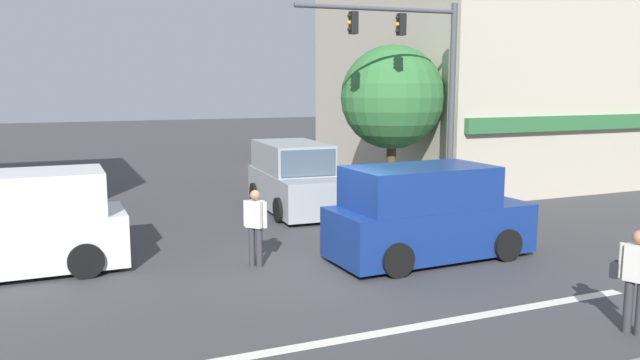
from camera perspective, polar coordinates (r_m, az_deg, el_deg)
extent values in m
plane|color=#3D3D3F|center=(13.38, 0.57, -8.16)|extent=(120.00, 120.00, 0.00)
cube|color=silver|center=(10.45, 8.53, -13.16)|extent=(9.00, 0.24, 0.01)
cube|color=#B7AD99|center=(27.80, 14.38, 11.20)|extent=(10.26, 11.53, 10.47)
cube|color=#2D6638|center=(23.41, 22.91, 4.86)|extent=(9.74, 0.24, 0.50)
cylinder|color=#4C3823|center=(20.97, 6.52, 1.01)|extent=(0.32, 0.32, 2.21)
sphere|color=#337038|center=(20.79, 6.63, 7.53)|extent=(3.41, 3.41, 3.41)
cylinder|color=#47474C|center=(18.79, 11.92, 6.11)|extent=(0.18, 0.18, 6.20)
cylinder|color=#47474C|center=(17.78, 5.32, 15.33)|extent=(4.80, 0.46, 0.12)
cube|color=black|center=(18.05, 7.45, 13.92)|extent=(0.22, 0.25, 0.60)
sphere|color=black|center=(18.01, 7.11, 14.51)|extent=(0.12, 0.12, 0.12)
sphere|color=orange|center=(17.99, 7.10, 13.94)|extent=(0.12, 0.12, 0.12)
sphere|color=black|center=(17.98, 7.09, 13.37)|extent=(0.12, 0.12, 0.12)
cube|color=black|center=(17.46, 3.08, 14.16)|extent=(0.22, 0.25, 0.60)
sphere|color=black|center=(17.43, 2.71, 14.76)|extent=(0.12, 0.12, 0.12)
sphere|color=orange|center=(17.41, 2.71, 14.17)|extent=(0.12, 0.12, 0.12)
sphere|color=black|center=(17.40, 2.70, 13.58)|extent=(0.12, 0.12, 0.12)
cube|color=#999EA3|center=(19.34, -2.32, -0.91)|extent=(2.09, 4.69, 1.10)
cube|color=#999EA3|center=(19.48, -2.61, 2.13)|extent=(1.97, 3.29, 0.90)
cube|color=#475666|center=(17.95, -1.06, 1.58)|extent=(1.66, 0.15, 0.76)
cylinder|color=black|center=(18.37, 1.78, -2.37)|extent=(0.24, 0.73, 0.72)
cylinder|color=black|center=(17.78, -3.74, -2.76)|extent=(0.24, 0.73, 0.72)
cylinder|color=black|center=(21.01, -1.11, -0.97)|extent=(0.24, 0.73, 0.72)
cylinder|color=black|center=(20.49, -5.99, -1.26)|extent=(0.24, 0.73, 0.72)
cube|color=navy|center=(14.27, 10.02, -4.47)|extent=(4.66, 2.00, 1.10)
cube|color=navy|center=(13.91, 9.11, -0.59)|extent=(3.26, 1.91, 0.90)
cube|color=#475666|center=(14.88, 14.28, -0.16)|extent=(0.12, 1.66, 0.76)
cylinder|color=black|center=(15.89, 12.30, -4.32)|extent=(0.73, 0.22, 0.72)
cylinder|color=black|center=(14.52, 16.72, -5.72)|extent=(0.73, 0.22, 0.72)
cylinder|color=black|center=(14.37, 3.18, -5.50)|extent=(0.73, 0.22, 0.72)
cylinder|color=black|center=(12.84, 7.10, -7.29)|extent=(0.73, 0.22, 0.72)
cube|color=silver|center=(14.39, -26.56, -5.16)|extent=(4.61, 1.86, 1.10)
cube|color=silver|center=(14.19, -25.63, -1.17)|extent=(3.21, 1.81, 0.90)
cylinder|color=black|center=(13.55, -20.61, -6.93)|extent=(0.72, 0.20, 0.72)
cylinder|color=black|center=(15.34, -20.98, -5.17)|extent=(0.72, 0.20, 0.72)
cylinder|color=#333338|center=(11.08, 27.25, -10.44)|extent=(0.14, 0.14, 0.86)
cylinder|color=#333338|center=(11.12, 26.34, -10.30)|extent=(0.14, 0.14, 0.86)
cube|color=beige|center=(10.90, 27.05, -6.78)|extent=(0.35, 0.42, 0.58)
sphere|color=#9E7051|center=(10.80, 27.20, -4.68)|extent=(0.22, 0.22, 0.22)
cylinder|color=beige|center=(10.96, 25.84, -6.61)|extent=(0.09, 0.09, 0.56)
cube|color=black|center=(11.06, 25.45, -7.38)|extent=(0.30, 0.22, 0.24)
cylinder|color=#333338|center=(13.61, -6.23, -6.05)|extent=(0.14, 0.14, 0.86)
cylinder|color=#333338|center=(13.52, -5.56, -6.14)|extent=(0.14, 0.14, 0.86)
cube|color=beige|center=(13.40, -5.94, -3.12)|extent=(0.41, 0.41, 0.58)
sphere|color=#9E7051|center=(13.32, -5.97, -1.39)|extent=(0.22, 0.22, 0.22)
cylinder|color=beige|center=(13.52, -6.83, -3.03)|extent=(0.09, 0.09, 0.56)
cylinder|color=beige|center=(13.28, -5.04, -3.20)|extent=(0.09, 0.09, 0.56)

